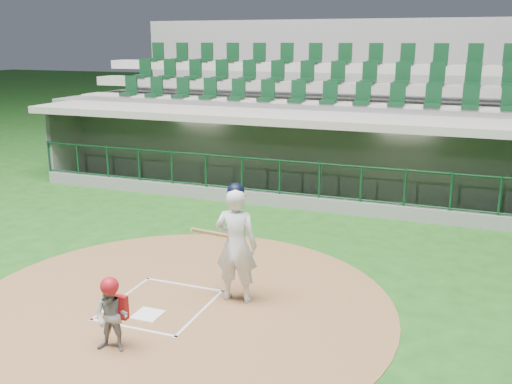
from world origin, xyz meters
TOP-DOWN VIEW (x-y plane):
  - ground at (0.00, 0.00)m, footprint 120.00×120.00m
  - dirt_circle at (0.30, -0.20)m, footprint 7.20×7.20m
  - home_plate at (0.00, -0.70)m, footprint 0.43×0.43m
  - batter_box_chalk at (0.00, -0.30)m, footprint 1.55×1.80m
  - dugout_structure at (0.10, 7.84)m, footprint 16.40×3.70m
  - seating_deck at (0.00, 10.91)m, footprint 17.00×6.72m
  - batter at (1.12, 0.34)m, footprint 0.92×0.91m
  - catcher at (0.10, -1.78)m, footprint 0.56×0.47m

SIDE VIEW (x-z plane):
  - ground at x=0.00m, z-range 0.00..0.00m
  - dirt_circle at x=0.30m, z-range 0.00..0.01m
  - batter_box_chalk at x=0.00m, z-range 0.01..0.02m
  - home_plate at x=0.00m, z-range 0.01..0.03m
  - catcher at x=0.10m, z-range 0.01..1.13m
  - dugout_structure at x=0.10m, z-range -0.54..2.46m
  - batter at x=1.12m, z-range 0.00..2.06m
  - seating_deck at x=0.00m, z-range -1.15..4.00m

